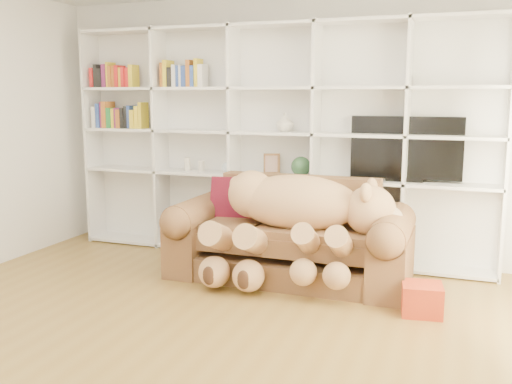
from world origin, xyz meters
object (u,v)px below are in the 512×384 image
at_px(gift_box, 422,299).
at_px(tv, 406,149).
at_px(sofa, 290,241).
at_px(teddy_bear, 295,214).

xyz_separation_m(gift_box, tv, (-0.28, 1.20, 1.05)).
bearing_deg(sofa, tv, 35.50).
relative_size(sofa, teddy_bear, 1.30).
relative_size(sofa, tv, 2.08).
relative_size(teddy_bear, gift_box, 5.54).
distance_m(sofa, teddy_bear, 0.36).
height_order(sofa, tv, tv).
xyz_separation_m(teddy_bear, gift_box, (1.13, -0.34, -0.52)).
relative_size(sofa, gift_box, 7.21).
distance_m(teddy_bear, gift_box, 1.29).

